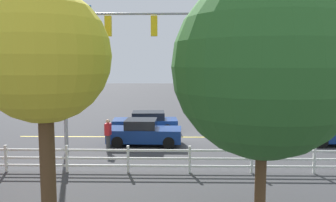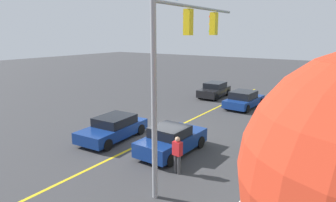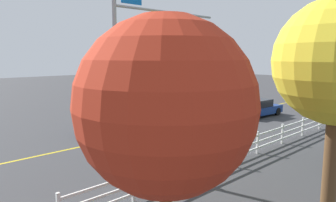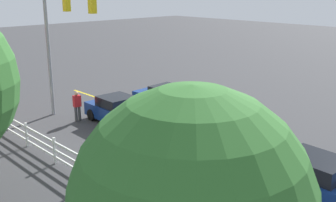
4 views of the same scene
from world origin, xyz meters
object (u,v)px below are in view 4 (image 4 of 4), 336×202
object	(u,v)px
car_3	(168,97)
pedestrian	(77,105)
car_1	(119,111)
car_2	(318,178)

from	to	relation	value
car_3	pedestrian	size ratio (longest dim) A/B	2.62
car_3	pedestrian	xyz separation A→B (m)	(1.56, 5.40, 0.27)
car_3	pedestrian	bearing A→B (deg)	70.53
car_3	pedestrian	distance (m)	5.62
car_1	car_2	world-z (taller)	car_1
car_2	car_3	xyz separation A→B (m)	(11.45, -3.69, -0.02)
car_2	pedestrian	distance (m)	13.12
car_2	pedestrian	world-z (taller)	pedestrian
car_1	car_2	bearing A→B (deg)	2.88
car_2	pedestrian	xyz separation A→B (m)	(13.01, 1.71, 0.25)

